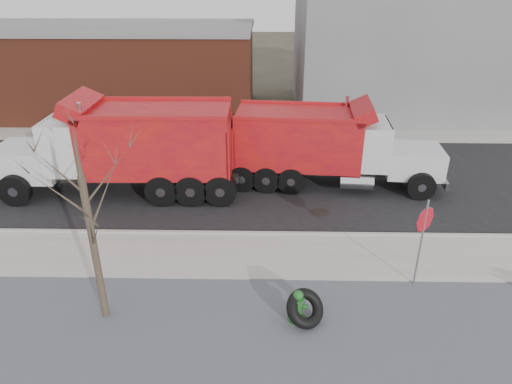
{
  "coord_description": "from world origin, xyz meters",
  "views": [
    {
      "loc": [
        0.91,
        -11.85,
        8.13
      ],
      "look_at": [
        0.63,
        2.04,
        1.4
      ],
      "focal_mm": 32.0,
      "sensor_mm": 36.0,
      "label": 1
    }
  ],
  "objects_px": {
    "fire_hydrant": "(298,307)",
    "stop_sign": "(424,229)",
    "dump_truck_red_a": "(326,144)",
    "dump_truck_red_b": "(126,145)",
    "truck_tire": "(305,308)"
  },
  "relations": [
    {
      "from": "truck_tire",
      "to": "dump_truck_red_b",
      "type": "distance_m",
      "value": 10.09
    },
    {
      "from": "dump_truck_red_b",
      "to": "stop_sign",
      "type": "bearing_deg",
      "value": 147.79
    },
    {
      "from": "stop_sign",
      "to": "dump_truck_red_b",
      "type": "bearing_deg",
      "value": 133.91
    },
    {
      "from": "dump_truck_red_b",
      "to": "fire_hydrant",
      "type": "bearing_deg",
      "value": 129.14
    },
    {
      "from": "truck_tire",
      "to": "dump_truck_red_b",
      "type": "xyz_separation_m",
      "value": [
        -6.48,
        7.58,
        1.56
      ]
    },
    {
      "from": "fire_hydrant",
      "to": "dump_truck_red_a",
      "type": "bearing_deg",
      "value": 91.48
    },
    {
      "from": "stop_sign",
      "to": "dump_truck_red_a",
      "type": "bearing_deg",
      "value": 90.23
    },
    {
      "from": "stop_sign",
      "to": "dump_truck_red_a",
      "type": "xyz_separation_m",
      "value": [
        -1.84,
        6.87,
        -0.06
      ]
    },
    {
      "from": "dump_truck_red_a",
      "to": "dump_truck_red_b",
      "type": "height_order",
      "value": "dump_truck_red_b"
    },
    {
      "from": "truck_tire",
      "to": "stop_sign",
      "type": "distance_m",
      "value": 3.91
    },
    {
      "from": "truck_tire",
      "to": "dump_truck_red_b",
      "type": "relative_size",
      "value": 0.14
    },
    {
      "from": "fire_hydrant",
      "to": "stop_sign",
      "type": "xyz_separation_m",
      "value": [
        3.45,
        1.57,
        1.43
      ]
    },
    {
      "from": "dump_truck_red_b",
      "to": "truck_tire",
      "type": "bearing_deg",
      "value": 129.68
    },
    {
      "from": "fire_hydrant",
      "to": "dump_truck_red_b",
      "type": "xyz_separation_m",
      "value": [
        -6.29,
        7.5,
        1.59
      ]
    },
    {
      "from": "stop_sign",
      "to": "dump_truck_red_a",
      "type": "height_order",
      "value": "dump_truck_red_a"
    }
  ]
}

